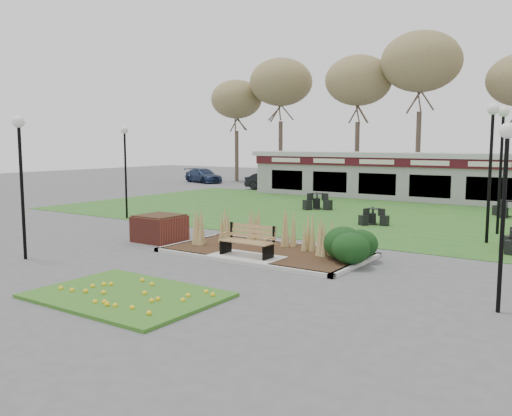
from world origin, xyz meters
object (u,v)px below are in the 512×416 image
Objects in this scene: brick_planter at (160,228)px; car_silver at (309,175)px; bistro_set_b at (317,204)px; lamp_post_mid_right at (492,142)px; lamp_post_mid_left at (125,152)px; food_pavilion at (437,177)px; car_black at (271,181)px; bistro_set_a at (373,219)px; car_blue at (203,176)px; park_bench at (248,240)px; lamp_post_near_left at (20,155)px; lamp_post_near_right at (505,176)px; bistro_set_d at (507,211)px; lamp_post_far_right at (502,142)px.

brick_planter is 0.32× the size of car_silver.
lamp_post_mid_right is at bearing -29.19° from bistro_set_b.
bistro_set_b is (5.69, 8.05, -2.80)m from lamp_post_mid_left.
car_black is at bearing 175.23° from food_pavilion.
bistro_set_a is 0.28× the size of car_silver.
car_blue is at bearing 147.92° from lamp_post_mid_right.
park_bench is 7.22m from lamp_post_near_left.
lamp_post_near_left is at bearing -62.23° from lamp_post_mid_left.
lamp_post_near_right is 0.81× the size of lamp_post_mid_right.
lamp_post_near_right is 17.82m from lamp_post_mid_left.
lamp_post_mid_right is 8.36m from bistro_set_d.
lamp_post_near_right reaches higher than bistro_set_a.
lamp_post_far_right reaches higher than car_silver.
lamp_post_near_right is at bearing -17.53° from lamp_post_mid_left.
lamp_post_near_left is 16.21m from bistro_set_b.
car_silver is at bearing 96.89° from lamp_post_mid_left.
car_silver is at bearing 125.14° from lamp_post_near_right.
car_black is at bearing 146.67° from lamp_post_far_right.
lamp_post_mid_left reaches higher than car_black.
food_pavilion is 5.19× the size of car_silver.
food_pavilion is 18.49m from lamp_post_mid_left.
lamp_post_near_left is 1.10× the size of lamp_post_near_right.
lamp_post_mid_left is (-16.99, 5.37, 0.25)m from lamp_post_near_right.
lamp_post_far_right is 3.36× the size of bistro_set_d.
car_silver reaches higher than bistro_set_b.
lamp_post_near_left is 1.01× the size of lamp_post_mid_left.
brick_planter is 9.30m from bistro_set_a.
lamp_post_mid_right reaches higher than car_black.
food_pavilion reaches higher than park_bench.
bistro_set_d is 18.29m from car_black.
brick_planter is at bearing -160.58° from car_black.
car_black is (0.05, -6.00, -0.16)m from car_silver.
car_blue reaches higher than bistro_set_d.
lamp_post_near_right is at bearing -130.03° from car_silver.
lamp_post_mid_left is at bearing 148.06° from brick_planter.
bistro_set_b is at bearing -105.48° from car_blue.
food_pavilion is 5.73× the size of lamp_post_near_left.
lamp_post_mid_right reaches higher than lamp_post_near_right.
bistro_set_d is at bearing 60.41° from lamp_post_near_left.
lamp_post_near_left reaches higher than lamp_post_near_right.
park_bench is 9.21m from lamp_post_mid_right.
lamp_post_mid_left is (-9.75, 4.09, 2.51)m from park_bench.
lamp_post_mid_right reaches higher than bistro_set_b.
car_blue is (-21.40, 3.94, -0.86)m from food_pavilion.
bistro_set_a is at bearing 124.23° from lamp_post_near_right.
brick_planter is 1.15× the size of bistro_set_a.
car_silver reaches higher than bistro_set_a.
brick_planter is 1.04× the size of bistro_set_d.
bistro_set_a is at bearing -126.17° from bistro_set_d.
lamp_post_mid_left is 0.88× the size of lamp_post_mid_right.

